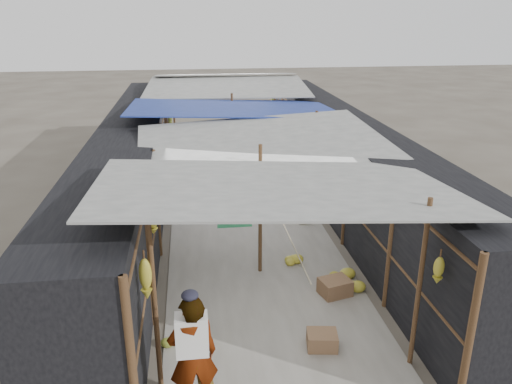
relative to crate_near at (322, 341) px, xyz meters
name	(u,v)px	position (x,y,z in m)	size (l,w,h in m)	color
ground	(289,374)	(-0.61, -0.51, -0.14)	(80.00, 80.00, 0.00)	#6B6356
aisle_slab	(242,207)	(-0.61, 5.99, -0.13)	(3.60, 16.00, 0.02)	#9E998E
stall_left	(134,169)	(-3.31, 5.99, 1.01)	(1.40, 15.00, 2.30)	black
stall_right	(343,161)	(2.09, 5.99, 1.01)	(1.40, 15.00, 2.30)	black
crate_near	(322,341)	(0.00, 0.00, 0.00)	(0.46, 0.36, 0.27)	#926A4A
crate_mid	(335,287)	(0.62, 1.45, 0.02)	(0.53, 0.42, 0.32)	#926A4A
crate_back	(204,154)	(-1.43, 10.85, 0.00)	(0.42, 0.34, 0.26)	#926A4A
black_basin	(283,167)	(1.09, 9.11, -0.05)	(0.55, 0.55, 0.17)	black
vendor_elderly	(193,355)	(-1.94, -1.01, 0.71)	(0.62, 0.41, 1.70)	white
shopper_blue	(221,149)	(-0.93, 9.02, 0.64)	(0.76, 0.59, 1.56)	#1E3597
vendor_seated	(276,161)	(0.77, 8.56, 0.32)	(0.59, 0.34, 0.91)	#4A4540
market_canopy	(240,114)	(-0.58, 6.31, 2.27)	(5.62, 15.20, 2.77)	brown
hanging_bananas	(240,144)	(-0.60, 6.20, 1.52)	(3.96, 13.70, 0.83)	gold
floor_bananas	(258,227)	(-0.39, 4.34, 0.01)	(3.93, 10.83, 0.36)	gold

